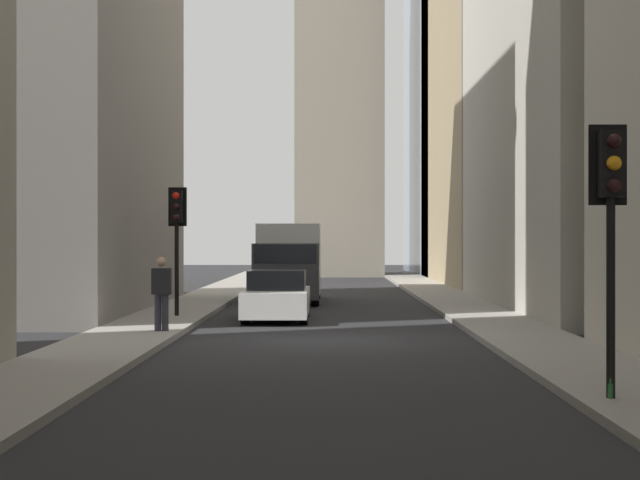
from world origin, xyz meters
TOP-DOWN VIEW (x-y plane):
  - ground_plane at (0.00, 0.00)m, footprint 135.00×135.00m
  - sidewalk_right at (0.00, 4.50)m, footprint 90.00×2.20m
  - sidewalk_left at (0.00, -4.50)m, footprint 90.00×2.20m
  - delivery_truck at (14.11, 1.40)m, footprint 6.46×2.25m
  - sedan_white at (5.63, 1.40)m, footprint 4.30×1.78m
  - traffic_light_foreground at (-9.13, -3.87)m, footprint 0.43×0.52m
  - traffic_light_midblock at (5.57, 4.22)m, footprint 0.43×0.52m
  - pedestrian at (0.77, 3.85)m, footprint 0.26×0.44m
  - discarded_bottle at (-9.17, -3.86)m, footprint 0.07×0.07m

SIDE VIEW (x-z plane):
  - ground_plane at x=0.00m, z-range 0.00..0.00m
  - sidewalk_right at x=0.00m, z-range 0.00..0.14m
  - sidewalk_left at x=0.00m, z-range 0.00..0.14m
  - discarded_bottle at x=-9.17m, z-range 0.11..0.38m
  - sedan_white at x=5.63m, z-range -0.04..1.37m
  - pedestrian at x=0.77m, z-range 0.22..1.95m
  - delivery_truck at x=14.11m, z-range 0.04..2.88m
  - traffic_light_midblock at x=5.57m, z-range 0.98..4.60m
  - traffic_light_foreground at x=-9.13m, z-range 1.01..4.71m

